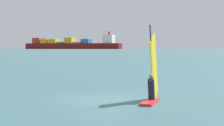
# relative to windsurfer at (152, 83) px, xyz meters

# --- Properties ---
(ground_plane) EXTENTS (4000.00, 4000.00, 0.00)m
(ground_plane) POSITION_rel_windsurfer_xyz_m (-2.36, 1.38, -0.92)
(ground_plane) COLOR #386066
(windsurfer) EXTENTS (1.57, 3.54, 3.88)m
(windsurfer) POSITION_rel_windsurfer_xyz_m (0.00, 0.00, 0.00)
(windsurfer) COLOR red
(windsurfer) RESTS_ON ground_plane
(cargo_ship) EXTENTS (179.43, 87.31, 31.68)m
(cargo_ship) POSITION_rel_windsurfer_xyz_m (-0.36, 774.67, 7.57)
(cargo_ship) COLOR maroon
(cargo_ship) RESTS_ON ground_plane
(distant_headland) EXTENTS (1395.54, 378.15, 35.41)m
(distant_headland) POSITION_rel_windsurfer_xyz_m (441.73, 1589.99, 16.78)
(distant_headland) COLOR #4C564C
(distant_headland) RESTS_ON ground_plane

